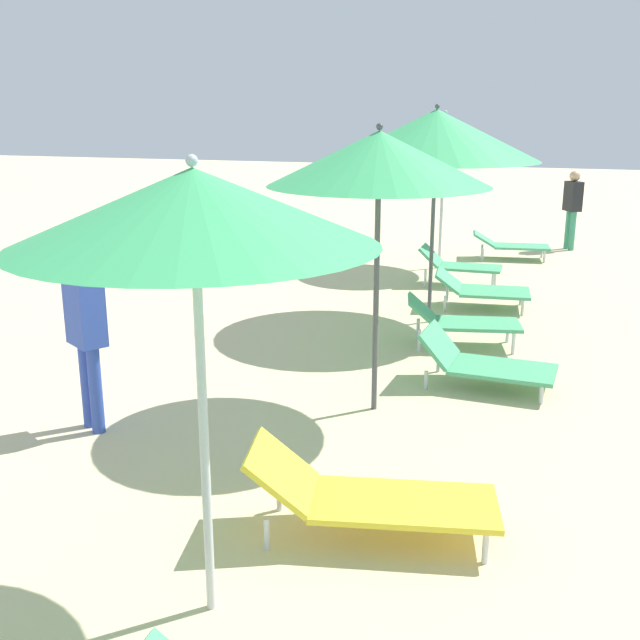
{
  "coord_description": "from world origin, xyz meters",
  "views": [
    {
      "loc": [
        2.28,
        2.87,
        2.67
      ],
      "look_at": [
        0.6,
        7.94,
        1.18
      ],
      "focal_mm": 42.6,
      "sensor_mm": 36.0,
      "label": 1
    }
  ],
  "objects_px": {
    "umbrella_third": "(194,208)",
    "umbrella_fifth": "(436,135)",
    "lounger_third_shoreside": "(368,495)",
    "lounger_farthest_shoreside": "(510,245)",
    "lounger_fifth_inland": "(461,321)",
    "person_walking_near": "(573,203)",
    "lounger_fifth_shoreside": "(481,289)",
    "person_walking_mid": "(86,325)",
    "umbrella_fourth": "(379,159)",
    "lounger_fourth_shoreside": "(484,362)",
    "lounger_farthest_inland": "(458,265)",
    "umbrella_farthest": "(445,130)"
  },
  "relations": [
    {
      "from": "umbrella_fifth",
      "to": "lounger_farthest_shoreside",
      "type": "relative_size",
      "value": 1.9
    },
    {
      "from": "person_walking_mid",
      "to": "lounger_farthest_inland",
      "type": "bearing_deg",
      "value": 12.8
    },
    {
      "from": "lounger_fifth_shoreside",
      "to": "lounger_farthest_shoreside",
      "type": "height_order",
      "value": "lounger_fifth_shoreside"
    },
    {
      "from": "lounger_fifth_inland",
      "to": "umbrella_farthest",
      "type": "distance_m",
      "value": 4.96
    },
    {
      "from": "lounger_fifth_inland",
      "to": "umbrella_farthest",
      "type": "xyz_separation_m",
      "value": [
        -1.0,
        4.42,
        2.01
      ]
    },
    {
      "from": "lounger_third_shoreside",
      "to": "umbrella_fourth",
      "type": "relative_size",
      "value": 0.66
    },
    {
      "from": "lounger_farthest_inland",
      "to": "lounger_farthest_shoreside",
      "type": "bearing_deg",
      "value": 75.66
    },
    {
      "from": "lounger_third_shoreside",
      "to": "person_walking_near",
      "type": "xyz_separation_m",
      "value": [
        1.09,
        11.23,
        0.63
      ]
    },
    {
      "from": "lounger_fifth_shoreside",
      "to": "person_walking_near",
      "type": "relative_size",
      "value": 0.88
    },
    {
      "from": "lounger_fifth_inland",
      "to": "umbrella_farthest",
      "type": "height_order",
      "value": "umbrella_farthest"
    },
    {
      "from": "umbrella_fifth",
      "to": "lounger_farthest_inland",
      "type": "height_order",
      "value": "umbrella_fifth"
    },
    {
      "from": "lounger_fourth_shoreside",
      "to": "umbrella_third",
      "type": "bearing_deg",
      "value": -101.23
    },
    {
      "from": "umbrella_fourth",
      "to": "umbrella_fifth",
      "type": "relative_size",
      "value": 0.94
    },
    {
      "from": "lounger_third_shoreside",
      "to": "umbrella_fifth",
      "type": "xyz_separation_m",
      "value": [
        -0.55,
        5.17,
        2.07
      ]
    },
    {
      "from": "umbrella_third",
      "to": "lounger_farthest_shoreside",
      "type": "relative_size",
      "value": 1.72
    },
    {
      "from": "lounger_third_shoreside",
      "to": "umbrella_farthest",
      "type": "distance_m",
      "value": 8.95
    },
    {
      "from": "umbrella_third",
      "to": "lounger_fifth_inland",
      "type": "bearing_deg",
      "value": 83.34
    },
    {
      "from": "person_walking_near",
      "to": "person_walking_mid",
      "type": "bearing_deg",
      "value": 39.03
    },
    {
      "from": "lounger_fifth_inland",
      "to": "person_walking_mid",
      "type": "xyz_separation_m",
      "value": [
        -2.65,
        -3.35,
        0.62
      ]
    },
    {
      "from": "umbrella_farthest",
      "to": "person_walking_mid",
      "type": "bearing_deg",
      "value": -101.99
    },
    {
      "from": "umbrella_farthest",
      "to": "umbrella_fifth",
      "type": "bearing_deg",
      "value": -82.37
    },
    {
      "from": "umbrella_farthest",
      "to": "lounger_farthest_inland",
      "type": "height_order",
      "value": "umbrella_farthest"
    },
    {
      "from": "lounger_farthest_shoreside",
      "to": "person_walking_near",
      "type": "xyz_separation_m",
      "value": [
        1.02,
        1.38,
        0.65
      ]
    },
    {
      "from": "lounger_fifth_shoreside",
      "to": "lounger_fifth_inland",
      "type": "xyz_separation_m",
      "value": [
        -0.0,
        -1.87,
        0.04
      ]
    },
    {
      "from": "lounger_farthest_shoreside",
      "to": "lounger_fifth_inland",
      "type": "bearing_deg",
      "value": -98.87
    },
    {
      "from": "person_walking_mid",
      "to": "umbrella_third",
      "type": "bearing_deg",
      "value": -101.51
    },
    {
      "from": "lounger_fourth_shoreside",
      "to": "umbrella_farthest",
      "type": "distance_m",
      "value": 6.19
    },
    {
      "from": "person_walking_mid",
      "to": "lounger_fourth_shoreside",
      "type": "bearing_deg",
      "value": -24.24
    },
    {
      "from": "umbrella_third",
      "to": "umbrella_fifth",
      "type": "height_order",
      "value": "umbrella_fifth"
    },
    {
      "from": "lounger_third_shoreside",
      "to": "lounger_fifth_inland",
      "type": "bearing_deg",
      "value": 78.1
    },
    {
      "from": "lounger_third_shoreside",
      "to": "lounger_fifth_shoreside",
      "type": "distance_m",
      "value": 6.11
    },
    {
      "from": "umbrella_fourth",
      "to": "umbrella_farthest",
      "type": "xyz_separation_m",
      "value": [
        -0.53,
        6.56,
        0.06
      ]
    },
    {
      "from": "lounger_third_shoreside",
      "to": "lounger_fourth_shoreside",
      "type": "height_order",
      "value": "lounger_third_shoreside"
    },
    {
      "from": "lounger_fifth_shoreside",
      "to": "umbrella_farthest",
      "type": "bearing_deg",
      "value": 105.21
    },
    {
      "from": "lounger_third_shoreside",
      "to": "lounger_farthest_shoreside",
      "type": "height_order",
      "value": "lounger_third_shoreside"
    },
    {
      "from": "lounger_fourth_shoreside",
      "to": "lounger_fifth_shoreside",
      "type": "height_order",
      "value": "lounger_fourth_shoreside"
    },
    {
      "from": "umbrella_fifth",
      "to": "lounger_fifth_shoreside",
      "type": "xyz_separation_m",
      "value": [
        0.54,
        0.93,
        -2.08
      ]
    },
    {
      "from": "umbrella_fifth",
      "to": "umbrella_farthest",
      "type": "relative_size",
      "value": 1.03
    },
    {
      "from": "lounger_fifth_shoreside",
      "to": "umbrella_farthest",
      "type": "distance_m",
      "value": 3.42
    },
    {
      "from": "lounger_fifth_shoreside",
      "to": "person_walking_mid",
      "type": "bearing_deg",
      "value": -123.29
    },
    {
      "from": "umbrella_farthest",
      "to": "lounger_third_shoreside",
      "type": "bearing_deg",
      "value": -83.28
    },
    {
      "from": "lounger_third_shoreside",
      "to": "lounger_fifth_inland",
      "type": "relative_size",
      "value": 1.22
    },
    {
      "from": "umbrella_third",
      "to": "person_walking_near",
      "type": "xyz_separation_m",
      "value": [
        1.71,
        12.23,
        -1.3
      ]
    },
    {
      "from": "lounger_farthest_shoreside",
      "to": "person_walking_near",
      "type": "relative_size",
      "value": 0.94
    },
    {
      "from": "lounger_fourth_shoreside",
      "to": "lounger_farthest_shoreside",
      "type": "distance_m",
      "value": 6.86
    },
    {
      "from": "lounger_third_shoreside",
      "to": "umbrella_fourth",
      "type": "bearing_deg",
      "value": 91.14
    },
    {
      "from": "lounger_fifth_shoreside",
      "to": "lounger_farthest_shoreside",
      "type": "bearing_deg",
      "value": 82.42
    },
    {
      "from": "lounger_third_shoreside",
      "to": "lounger_fourth_shoreside",
      "type": "bearing_deg",
      "value": 70.53
    },
    {
      "from": "person_walking_near",
      "to": "umbrella_third",
      "type": "bearing_deg",
      "value": 51.02
    },
    {
      "from": "lounger_farthest_shoreside",
      "to": "umbrella_third",
      "type": "bearing_deg",
      "value": -101.68
    }
  ]
}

